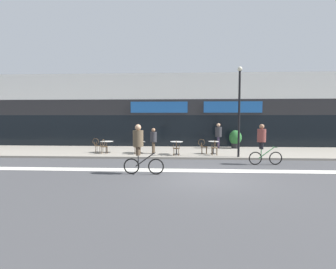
% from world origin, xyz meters
% --- Properties ---
extents(ground_plane, '(120.00, 120.00, 0.00)m').
position_xyz_m(ground_plane, '(0.00, 0.00, 0.00)').
color(ground_plane, '#424244').
extents(sidewalk_slab, '(40.00, 5.50, 0.12)m').
position_xyz_m(sidewalk_slab, '(0.00, 7.25, 0.06)').
color(sidewalk_slab, gray).
rests_on(sidewalk_slab, ground).
extents(storefront_facade, '(40.00, 4.06, 5.70)m').
position_xyz_m(storefront_facade, '(0.00, 11.97, 2.84)').
color(storefront_facade, silver).
rests_on(storefront_facade, ground).
extents(bike_lane_stripe, '(36.00, 0.70, 0.01)m').
position_xyz_m(bike_lane_stripe, '(0.00, 1.44, 0.00)').
color(bike_lane_stripe, silver).
rests_on(bike_lane_stripe, ground).
extents(bistro_table_0, '(0.79, 0.79, 0.72)m').
position_xyz_m(bistro_table_0, '(-5.75, 6.23, 0.64)').
color(bistro_table_0, black).
rests_on(bistro_table_0, sidewalk_slab).
extents(bistro_table_1, '(0.78, 0.78, 0.71)m').
position_xyz_m(bistro_table_1, '(-3.68, 6.10, 0.64)').
color(bistro_table_1, black).
rests_on(bistro_table_1, sidewalk_slab).
extents(bistro_table_2, '(0.76, 0.76, 0.78)m').
position_xyz_m(bistro_table_2, '(-1.34, 5.63, 0.68)').
color(bistro_table_2, black).
rests_on(bistro_table_2, sidewalk_slab).
extents(bistro_table_3, '(0.62, 0.62, 0.78)m').
position_xyz_m(bistro_table_3, '(0.89, 5.96, 0.66)').
color(bistro_table_3, black).
rests_on(bistro_table_3, sidewalk_slab).
extents(cafe_chair_0_near, '(0.41, 0.58, 0.90)m').
position_xyz_m(cafe_chair_0_near, '(-5.75, 5.60, 0.64)').
color(cafe_chair_0_near, '#4C3823').
rests_on(cafe_chair_0_near, sidewalk_slab).
extents(cafe_chair_0_side, '(0.58, 0.41, 0.90)m').
position_xyz_m(cafe_chair_0_side, '(-6.38, 6.23, 0.64)').
color(cafe_chair_0_side, '#4C3823').
rests_on(cafe_chair_0_side, sidewalk_slab).
extents(cafe_chair_1_near, '(0.42, 0.58, 0.90)m').
position_xyz_m(cafe_chair_1_near, '(-3.68, 5.47, 0.64)').
color(cafe_chair_1_near, '#4C3823').
rests_on(cafe_chair_1_near, sidewalk_slab).
extents(cafe_chair_2_near, '(0.40, 0.58, 0.90)m').
position_xyz_m(cafe_chair_2_near, '(-1.34, 5.00, 0.64)').
color(cafe_chair_2_near, '#4C3823').
rests_on(cafe_chair_2_near, sidewalk_slab).
extents(cafe_chair_3_near, '(0.40, 0.58, 0.90)m').
position_xyz_m(cafe_chair_3_near, '(0.89, 5.34, 0.64)').
color(cafe_chair_3_near, '#4C3823').
rests_on(cafe_chair_3_near, sidewalk_slab).
extents(cafe_chair_3_side, '(0.58, 0.41, 0.90)m').
position_xyz_m(cafe_chair_3_side, '(0.27, 5.96, 0.64)').
color(cafe_chair_3_side, '#4C3823').
rests_on(cafe_chair_3_side, sidewalk_slab).
extents(planter_pot, '(0.89, 0.89, 1.30)m').
position_xyz_m(planter_pot, '(2.82, 9.05, 0.82)').
color(planter_pot, '#232326').
rests_on(planter_pot, sidewalk_slab).
extents(lamp_post, '(0.26, 0.26, 5.02)m').
position_xyz_m(lamp_post, '(2.16, 4.83, 3.03)').
color(lamp_post, black).
rests_on(lamp_post, sidewalk_slab).
extents(cyclist_0, '(1.67, 0.48, 2.05)m').
position_xyz_m(cyclist_0, '(-2.73, 0.56, 1.20)').
color(cyclist_0, black).
rests_on(cyclist_0, ground).
extents(cyclist_1, '(1.66, 0.52, 2.01)m').
position_xyz_m(cyclist_1, '(2.94, 3.04, 1.16)').
color(cyclist_1, black).
rests_on(cyclist_1, ground).
extents(pedestrian_near_end, '(0.47, 0.47, 1.57)m').
position_xyz_m(pedestrian_near_end, '(-2.76, 5.91, 1.05)').
color(pedestrian_near_end, '#4C3D2D').
rests_on(pedestrian_near_end, sidewalk_slab).
extents(pedestrian_far_end, '(0.52, 0.52, 1.81)m').
position_xyz_m(pedestrian_far_end, '(1.60, 9.00, 1.19)').
color(pedestrian_far_end, '#382D47').
rests_on(pedestrian_far_end, sidewalk_slab).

